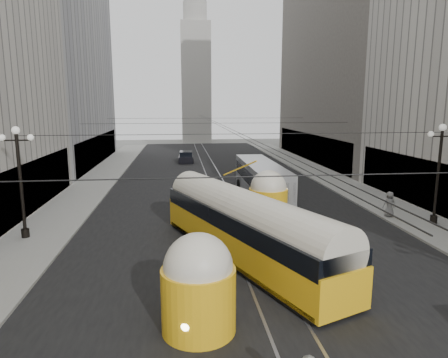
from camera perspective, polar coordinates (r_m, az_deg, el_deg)
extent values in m
cube|color=black|center=(38.64, -0.85, -0.90)|extent=(20.00, 85.00, 0.02)
cube|color=gray|center=(42.72, -17.56, -0.19)|extent=(4.00, 72.00, 0.15)
cube|color=gray|center=(44.72, 14.20, 0.44)|extent=(4.00, 72.00, 0.15)
cube|color=gray|center=(38.58, -1.95, -0.93)|extent=(0.12, 85.00, 0.04)
cube|color=gray|center=(38.72, 0.26, -0.88)|extent=(0.12, 85.00, 0.04)
cube|color=black|center=(31.51, -25.55, -0.87)|extent=(0.10, 18.00, 3.60)
cube|color=#999999|center=(56.01, -24.33, 16.14)|extent=(12.00, 28.00, 28.00)
cube|color=black|center=(54.50, -17.40, 4.10)|extent=(0.10, 25.20, 3.60)
cube|color=black|center=(32.94, 26.23, -0.47)|extent=(0.10, 18.00, 3.60)
cube|color=#514C47|center=(58.80, 18.34, 18.18)|extent=(12.00, 32.00, 32.00)
cube|color=black|center=(56.35, 11.99, 4.55)|extent=(0.10, 28.80, 3.60)
cube|color=#B2AFA8|center=(85.38, -4.04, 13.44)|extent=(6.00, 6.00, 24.00)
cylinder|color=#B2AFA8|center=(87.22, -4.17, 22.66)|extent=(4.80, 4.80, 4.00)
cylinder|color=black|center=(25.28, -27.02, -0.94)|extent=(0.18, 0.18, 6.00)
cylinder|color=black|center=(25.91, -26.51, -6.91)|extent=(0.44, 0.44, 0.50)
cylinder|color=black|center=(24.94, -27.52, 4.93)|extent=(1.60, 0.08, 0.08)
sphere|color=white|center=(24.90, -27.62, 6.19)|extent=(0.44, 0.44, 0.44)
sphere|color=white|center=(25.21, -29.14, 5.18)|extent=(0.36, 0.36, 0.36)
sphere|color=white|center=(24.67, -25.92, 5.36)|extent=(0.36, 0.36, 0.36)
cylinder|color=black|center=(28.68, 28.23, 0.20)|extent=(0.18, 0.18, 6.00)
cylinder|color=black|center=(29.24, 27.76, -5.11)|extent=(0.44, 0.44, 0.50)
cylinder|color=black|center=(28.38, 28.68, 5.37)|extent=(1.60, 0.08, 0.08)
sphere|color=white|center=(28.35, 28.78, 6.48)|extent=(0.44, 0.44, 0.44)
sphere|color=white|center=(27.95, 27.44, 5.73)|extent=(0.36, 0.36, 0.36)
cylinder|color=black|center=(10.03, 15.01, 0.54)|extent=(25.00, 0.03, 0.03)
cylinder|color=black|center=(23.54, 2.55, 6.45)|extent=(25.00, 0.03, 0.03)
cylinder|color=black|center=(37.41, -0.80, 7.98)|extent=(25.00, 0.03, 0.03)
cylinder|color=black|center=(51.35, -2.34, 8.68)|extent=(25.00, 0.03, 0.03)
cylinder|color=black|center=(41.40, -1.34, 7.95)|extent=(0.03, 72.00, 0.03)
cylinder|color=black|center=(41.44, -0.78, 7.96)|extent=(0.03, 72.00, 0.03)
cube|color=yellow|center=(20.27, 2.93, -8.61)|extent=(7.64, 13.67, 1.67)
cube|color=black|center=(20.54, 2.91, -10.68)|extent=(7.48, 13.29, 0.29)
cube|color=black|center=(19.94, 2.96, -5.68)|extent=(7.58, 13.49, 0.83)
cylinder|color=silver|center=(19.86, 2.97, -4.86)|extent=(7.29, 13.37, 2.26)
cylinder|color=yellow|center=(14.24, -3.65, -16.86)|extent=(2.55, 2.55, 2.26)
sphere|color=silver|center=(13.74, -3.71, -12.49)|extent=(2.36, 2.36, 2.36)
cylinder|color=yellow|center=(26.61, 6.31, -3.76)|extent=(2.55, 2.55, 2.26)
sphere|color=silver|center=(26.34, 6.36, -1.28)|extent=(2.36, 2.36, 2.36)
sphere|color=#FFF2BF|center=(13.45, -5.41, -20.11)|extent=(0.36, 0.36, 0.36)
cube|color=#B4B5BA|center=(32.67, 5.35, -0.33)|extent=(2.48, 11.87, 2.97)
cube|color=black|center=(32.58, 5.36, 0.52)|extent=(2.50, 11.46, 1.09)
cube|color=black|center=(26.99, 7.89, -1.96)|extent=(2.27, 0.10, 1.38)
cylinder|color=black|center=(28.86, 4.50, -3.90)|extent=(0.30, 0.99, 0.99)
cylinder|color=black|center=(29.41, 9.25, -3.72)|extent=(0.30, 0.99, 0.99)
cylinder|color=black|center=(36.50, 2.16, -0.80)|extent=(0.30, 0.99, 0.99)
cylinder|color=black|center=(36.94, 5.96, -0.71)|extent=(0.30, 0.99, 0.99)
cube|color=white|center=(49.68, 3.71, 2.17)|extent=(2.91, 4.52, 0.74)
cube|color=black|center=(49.61, 3.71, 2.77)|extent=(2.14, 2.66, 0.70)
cylinder|color=black|center=(48.18, 3.09, 1.73)|extent=(0.22, 0.60, 0.60)
cylinder|color=black|center=(48.46, 4.90, 1.76)|extent=(0.22, 0.60, 0.60)
cylinder|color=black|center=(50.97, 2.56, 2.22)|extent=(0.22, 0.60, 0.60)
cylinder|color=black|center=(51.23, 4.28, 2.25)|extent=(0.22, 0.60, 0.60)
cube|color=black|center=(54.60, -5.44, 2.95)|extent=(2.04, 4.69, 0.82)
cube|color=black|center=(54.53, -5.45, 3.56)|extent=(1.75, 2.60, 0.78)
cylinder|color=black|center=(53.06, -6.33, 2.53)|extent=(0.22, 0.66, 0.66)
cylinder|color=black|center=(53.08, -4.48, 2.57)|extent=(0.22, 0.66, 0.66)
cylinder|color=black|center=(56.18, -6.34, 2.98)|extent=(0.22, 0.66, 0.66)
cylinder|color=black|center=(56.21, -4.59, 3.01)|extent=(0.22, 0.66, 0.66)
imported|color=slate|center=(29.45, 22.56, -3.34)|extent=(0.87, 0.55, 1.74)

